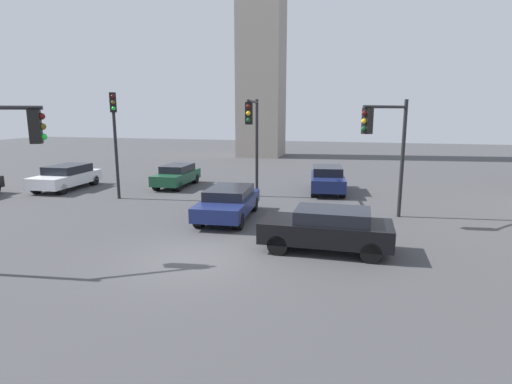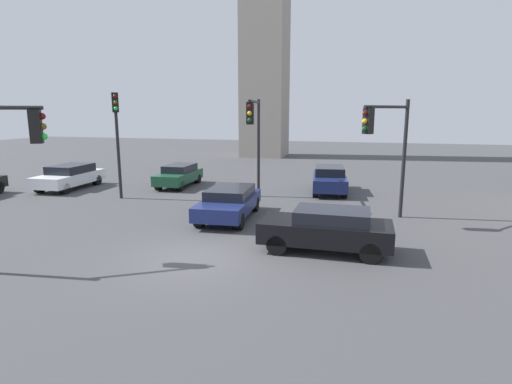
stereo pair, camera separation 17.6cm
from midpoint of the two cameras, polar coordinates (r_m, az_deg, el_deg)
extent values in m
plane|color=#424244|center=(13.19, -9.01, -9.17)|extent=(105.27, 105.27, 0.00)
cylinder|color=black|center=(22.60, -19.24, 6.00)|extent=(0.16, 0.16, 5.52)
cube|color=black|center=(22.54, -19.62, 11.72)|extent=(0.45, 0.45, 1.00)
sphere|color=#4C0F0C|center=(22.34, -19.64, 12.50)|extent=(0.20, 0.20, 0.20)
sphere|color=#594714|center=(22.34, -19.59, 11.74)|extent=(0.20, 0.20, 0.20)
sphere|color=green|center=(22.33, -19.54, 10.97)|extent=(0.20, 0.20, 0.20)
cylinder|color=black|center=(21.96, -0.12, 6.06)|extent=(0.16, 0.16, 5.20)
cylinder|color=black|center=(20.20, -0.70, 12.54)|extent=(0.57, 3.37, 0.12)
cube|color=black|center=(18.76, -1.26, 10.96)|extent=(0.36, 0.36, 1.00)
sphere|color=#4C0F0C|center=(18.57, -1.35, 11.88)|extent=(0.20, 0.20, 0.20)
sphere|color=yellow|center=(18.57, -1.35, 10.96)|extent=(0.20, 0.20, 0.20)
sphere|color=#14471E|center=(18.57, -1.34, 10.03)|extent=(0.20, 0.20, 0.20)
cylinder|color=black|center=(18.63, 19.55, 4.30)|extent=(0.16, 0.16, 5.07)
cylinder|color=black|center=(17.49, 17.43, 11.30)|extent=(1.82, 2.02, 0.12)
cube|color=black|center=(16.68, 15.03, 9.57)|extent=(0.45, 0.45, 1.00)
sphere|color=#4C0F0C|center=(16.53, 14.62, 10.62)|extent=(0.20, 0.20, 0.20)
sphere|color=yellow|center=(16.53, 14.56, 9.58)|extent=(0.20, 0.20, 0.20)
sphere|color=#14471E|center=(16.54, 14.51, 8.54)|extent=(0.20, 0.20, 0.20)
cube|color=black|center=(13.86, -28.84, 8.02)|extent=(0.44, 0.44, 1.00)
sphere|color=#4C0F0C|center=(13.81, -28.14, 9.32)|extent=(0.20, 0.20, 0.20)
sphere|color=#594714|center=(13.82, -28.02, 8.09)|extent=(0.20, 0.20, 0.20)
sphere|color=green|center=(13.83, -27.91, 6.85)|extent=(0.20, 0.20, 0.20)
cube|color=black|center=(13.71, 9.34, -5.43)|extent=(4.28, 1.83, 0.68)
cube|color=black|center=(13.55, 10.31, -3.32)|extent=(2.40, 1.60, 0.46)
cylinder|color=black|center=(13.31, 2.70, -7.35)|extent=(0.66, 0.33, 0.66)
cylinder|color=black|center=(14.70, 3.89, -5.56)|extent=(0.66, 0.33, 0.66)
cylinder|color=black|center=(13.07, 15.40, -8.11)|extent=(0.66, 0.33, 0.66)
cylinder|color=black|center=(14.48, 15.33, -6.20)|extent=(0.66, 0.33, 0.66)
cube|color=navy|center=(17.62, -4.21, -1.73)|extent=(2.24, 4.70, 0.58)
cube|color=black|center=(17.74, -4.05, -0.08)|extent=(1.88, 2.67, 0.45)
cylinder|color=black|center=(16.04, -2.84, -4.09)|extent=(0.39, 0.70, 0.68)
cylinder|color=black|center=(16.47, -8.27, -3.78)|extent=(0.39, 0.70, 0.68)
cylinder|color=black|center=(18.99, -0.68, -1.66)|extent=(0.39, 0.70, 0.68)
cylinder|color=black|center=(19.36, -5.32, -1.46)|extent=(0.39, 0.70, 0.68)
cube|color=#19472D|center=(25.61, -11.26, 2.08)|extent=(1.80, 4.15, 0.61)
cube|color=black|center=(25.72, -11.12, 3.25)|extent=(1.54, 2.34, 0.47)
cylinder|color=black|center=(24.13, -11.05, 0.80)|extent=(0.32, 0.61, 0.60)
cylinder|color=black|center=(24.70, -13.97, 0.91)|extent=(0.32, 0.61, 0.60)
cylinder|color=black|center=(26.67, -8.70, 1.86)|extent=(0.32, 0.61, 0.60)
cylinder|color=black|center=(27.18, -11.40, 1.94)|extent=(0.32, 0.61, 0.60)
cube|color=navy|center=(23.66, 9.74, 1.52)|extent=(2.31, 4.46, 0.68)
cube|color=black|center=(23.79, 9.76, 2.94)|extent=(1.88, 2.57, 0.52)
cylinder|color=black|center=(22.33, 11.76, -0.01)|extent=(0.40, 0.67, 0.63)
cylinder|color=black|center=(22.27, 7.90, 0.09)|extent=(0.40, 0.67, 0.63)
cylinder|color=black|center=(25.19, 11.31, 1.27)|extent=(0.40, 0.67, 0.63)
cylinder|color=black|center=(25.14, 7.89, 1.36)|extent=(0.40, 0.67, 0.63)
cube|color=silver|center=(26.88, -25.22, 1.69)|extent=(2.16, 4.58, 0.63)
cube|color=black|center=(26.99, -25.03, 2.89)|extent=(1.84, 2.59, 0.52)
cylinder|color=black|center=(25.24, -25.76, 0.36)|extent=(0.38, 0.63, 0.61)
cylinder|color=black|center=(26.26, -28.57, 0.49)|extent=(0.38, 0.63, 0.61)
cylinder|color=black|center=(27.69, -21.94, 1.53)|extent=(0.38, 0.63, 0.61)
cylinder|color=black|center=(28.62, -24.64, 1.61)|extent=(0.38, 0.63, 0.61)
cube|color=gray|center=(43.79, 0.67, 23.67)|extent=(4.33, 4.33, 28.06)
camera|label=1|loc=(0.09, -90.34, -0.07)|focal=28.58mm
camera|label=2|loc=(0.09, 89.66, 0.07)|focal=28.58mm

